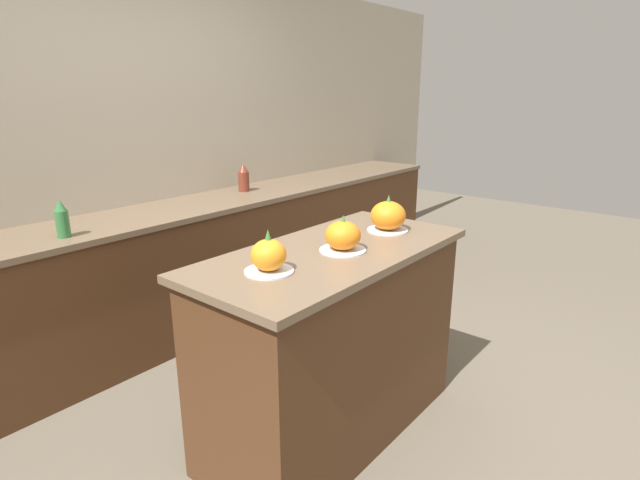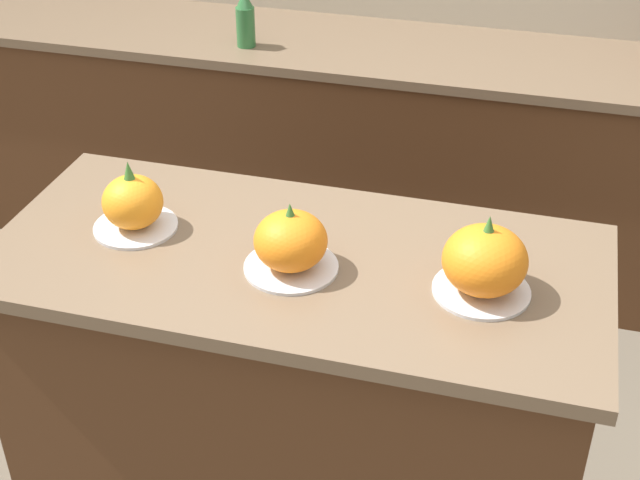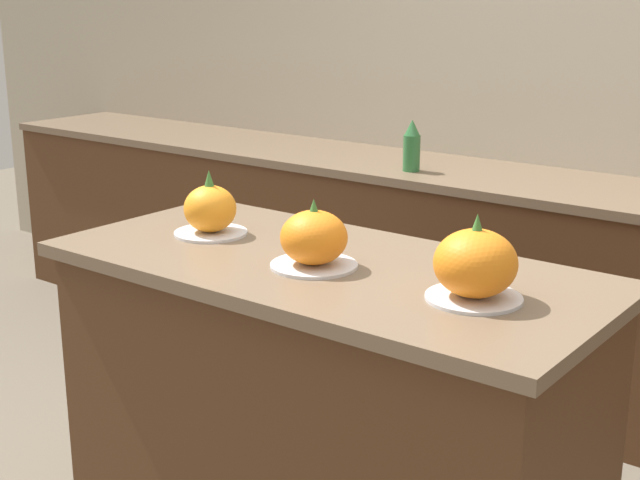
{
  "view_description": "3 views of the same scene",
  "coord_description": "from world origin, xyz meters",
  "px_view_note": "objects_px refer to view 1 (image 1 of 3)",
  "views": [
    {
      "loc": [
        -1.7,
        -1.32,
        1.64
      ],
      "look_at": [
        -0.06,
        0.02,
        1.01
      ],
      "focal_mm": 28.0,
      "sensor_mm": 36.0,
      "label": 1
    },
    {
      "loc": [
        0.5,
        -1.58,
        2.08
      ],
      "look_at": [
        0.05,
        0.02,
        1.0
      ],
      "focal_mm": 50.0,
      "sensor_mm": 36.0,
      "label": 2
    },
    {
      "loc": [
        1.25,
        -1.65,
        1.59
      ],
      "look_at": [
        -0.04,
        0.04,
        0.99
      ],
      "focal_mm": 50.0,
      "sensor_mm": 36.0,
      "label": 3
    }
  ],
  "objects_px": {
    "pumpkin_cake_center": "(343,237)",
    "bottle_tall": "(244,178)",
    "pumpkin_cake_left": "(269,257)",
    "pumpkin_cake_right": "(388,216)",
    "bottle_short": "(62,219)"
  },
  "relations": [
    {
      "from": "pumpkin_cake_center",
      "to": "pumpkin_cake_right",
      "type": "xyz_separation_m",
      "value": [
        0.41,
        0.02,
        0.01
      ]
    },
    {
      "from": "pumpkin_cake_left",
      "to": "bottle_short",
      "type": "distance_m",
      "value": 1.36
    },
    {
      "from": "pumpkin_cake_left",
      "to": "bottle_tall",
      "type": "distance_m",
      "value": 2.01
    },
    {
      "from": "pumpkin_cake_center",
      "to": "bottle_short",
      "type": "bearing_deg",
      "value": 113.2
    },
    {
      "from": "pumpkin_cake_right",
      "to": "bottle_short",
      "type": "bearing_deg",
      "value": 126.34
    },
    {
      "from": "pumpkin_cake_center",
      "to": "pumpkin_cake_right",
      "type": "height_order",
      "value": "pumpkin_cake_right"
    },
    {
      "from": "pumpkin_cake_center",
      "to": "bottle_short",
      "type": "relative_size",
      "value": 1.02
    },
    {
      "from": "pumpkin_cake_center",
      "to": "pumpkin_cake_right",
      "type": "distance_m",
      "value": 0.41
    },
    {
      "from": "pumpkin_cake_left",
      "to": "pumpkin_cake_center",
      "type": "height_order",
      "value": "pumpkin_cake_left"
    },
    {
      "from": "pumpkin_cake_left",
      "to": "bottle_tall",
      "type": "bearing_deg",
      "value": 50.64
    },
    {
      "from": "pumpkin_cake_center",
      "to": "bottle_short",
      "type": "xyz_separation_m",
      "value": [
        -0.6,
        1.4,
        -0.03
      ]
    },
    {
      "from": "pumpkin_cake_left",
      "to": "bottle_short",
      "type": "xyz_separation_m",
      "value": [
        -0.2,
        1.34,
        -0.03
      ]
    },
    {
      "from": "bottle_short",
      "to": "pumpkin_cake_left",
      "type": "bearing_deg",
      "value": -81.53
    },
    {
      "from": "pumpkin_cake_center",
      "to": "bottle_tall",
      "type": "xyz_separation_m",
      "value": [
        0.87,
        1.61,
        -0.02
      ]
    },
    {
      "from": "pumpkin_cake_right",
      "to": "pumpkin_cake_center",
      "type": "bearing_deg",
      "value": -176.71
    }
  ]
}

